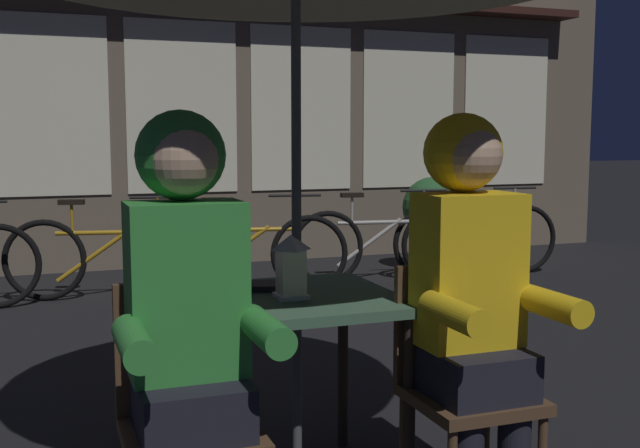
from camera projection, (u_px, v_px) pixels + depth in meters
The scene contains 12 objects.
cafe_table at pixel (297, 322), 2.85m from camera, with size 0.72×0.72×0.74m.
lantern at pixel (291, 265), 2.76m from camera, with size 0.11×0.11×0.23m.
chair_left at pixel (187, 409), 2.36m from camera, with size 0.40×0.40×0.87m.
chair_right at pixel (461, 376), 2.69m from camera, with size 0.40×0.40×0.87m.
person_left_hooded at pixel (188, 299), 2.26m from camera, with size 0.45×0.56×1.40m.
person_right_hooded at pixel (472, 278), 2.59m from camera, with size 0.45×0.56×1.40m.
bicycle_third at pixel (109, 257), 6.22m from camera, with size 1.65×0.40×0.84m.
bicycle_fourth at pixel (248, 253), 6.42m from camera, with size 1.65×0.40×0.84m.
bicycle_fifth at pixel (382, 244), 6.96m from camera, with size 1.67×0.29×0.84m.
bicycle_furthest at pixel (476, 239), 7.27m from camera, with size 1.68×0.20×0.84m.
book at pixel (263, 286), 2.93m from camera, with size 0.20×0.14×0.02m, color black.
potted_plant at pixel (433, 215), 7.56m from camera, with size 0.60×0.60×0.92m.
Camera 1 is at (-0.89, -2.64, 1.32)m, focal length 43.26 mm.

